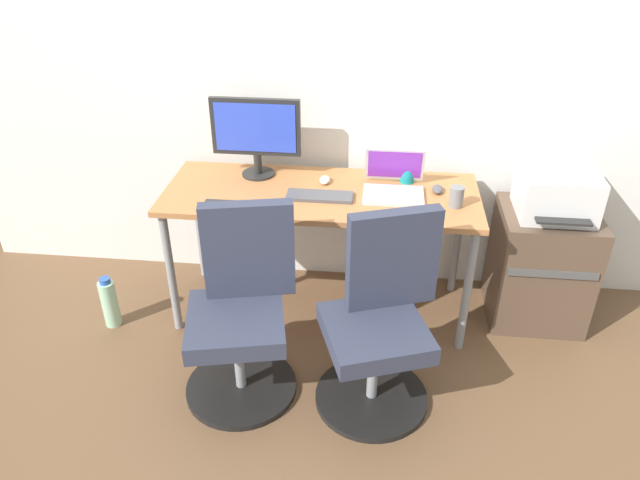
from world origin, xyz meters
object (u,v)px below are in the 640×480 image
object	(u,v)px
open_laptop	(394,183)
printer	(557,193)
side_cabinet	(540,265)
office_chair_left	(241,313)
desktop_monitor	(256,132)
office_chair_right	(380,323)
water_bottle_on_floor	(110,303)
coffee_mug	(407,174)

from	to	relation	value
open_laptop	printer	bearing A→B (deg)	2.48
side_cabinet	open_laptop	distance (m)	0.96
office_chair_left	open_laptop	size ratio (longest dim) A/B	3.03
open_laptop	side_cabinet	bearing A→B (deg)	2.55
office_chair_left	desktop_monitor	xyz separation A→B (m)	(-0.06, 0.81, 0.58)
office_chair_right	water_bottle_on_floor	world-z (taller)	office_chair_right
office_chair_right	printer	bearing A→B (deg)	39.41
side_cabinet	printer	distance (m)	0.45
side_cabinet	open_laptop	bearing A→B (deg)	-177.45
side_cabinet	desktop_monitor	distance (m)	1.72
water_bottle_on_floor	coffee_mug	bearing A→B (deg)	15.70
water_bottle_on_floor	open_laptop	world-z (taller)	open_laptop
open_laptop	coffee_mug	xyz separation A→B (m)	(0.07, 0.13, -0.01)
desktop_monitor	office_chair_right	bearing A→B (deg)	-48.99
office_chair_left	side_cabinet	xyz separation A→B (m)	(1.51, 0.71, -0.09)
desktop_monitor	side_cabinet	bearing A→B (deg)	-3.53
office_chair_left	coffee_mug	world-z (taller)	office_chair_left
printer	desktop_monitor	distance (m)	1.60
office_chair_right	side_cabinet	world-z (taller)	office_chair_right
water_bottle_on_floor	coffee_mug	distance (m)	1.78
side_cabinet	open_laptop	xyz separation A→B (m)	(-0.83, -0.04, 0.48)
printer	open_laptop	size ratio (longest dim) A/B	1.29
printer	office_chair_left	bearing A→B (deg)	-154.80
side_cabinet	office_chair_left	bearing A→B (deg)	-154.77
office_chair_left	printer	xyz separation A→B (m)	(1.51, 0.71, 0.36)
desktop_monitor	open_laptop	distance (m)	0.78
office_chair_right	side_cabinet	xyz separation A→B (m)	(0.87, 0.72, -0.09)
side_cabinet	open_laptop	world-z (taller)	open_laptop
desktop_monitor	office_chair_left	bearing A→B (deg)	-85.60
desktop_monitor	coffee_mug	size ratio (longest dim) A/B	5.22
office_chair_left	printer	world-z (taller)	office_chair_left
side_cabinet	water_bottle_on_floor	world-z (taller)	side_cabinet
printer	office_chair_right	bearing A→B (deg)	-140.59
office_chair_left	coffee_mug	xyz separation A→B (m)	(0.75, 0.81, 0.38)
water_bottle_on_floor	open_laptop	bearing A→B (deg)	11.72
printer	desktop_monitor	size ratio (longest dim) A/B	0.83
water_bottle_on_floor	side_cabinet	bearing A→B (deg)	8.52
side_cabinet	water_bottle_on_floor	size ratio (longest dim) A/B	2.12
office_chair_left	open_laptop	xyz separation A→B (m)	(0.68, 0.68, 0.39)
office_chair_left	side_cabinet	size ratio (longest dim) A/B	1.43
office_chair_right	open_laptop	size ratio (longest dim) A/B	3.03
open_laptop	coffee_mug	world-z (taller)	open_laptop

